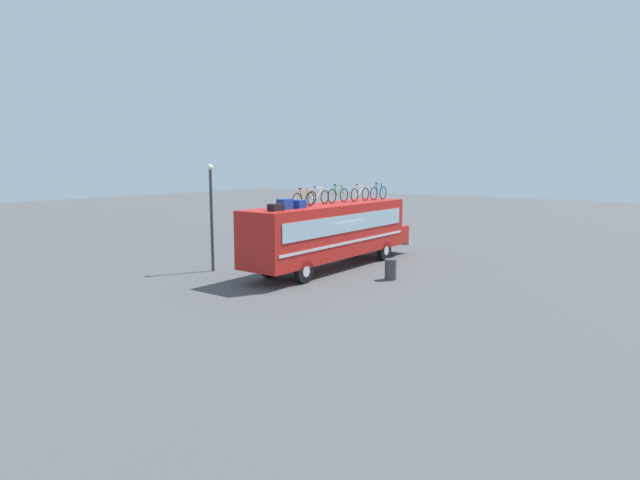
% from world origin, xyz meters
% --- Properties ---
extents(ground_plane, '(120.00, 120.00, 0.00)m').
position_xyz_m(ground_plane, '(0.00, 0.00, 0.00)').
color(ground_plane, '#4C4C4F').
extents(bus, '(11.97, 2.41, 3.23)m').
position_xyz_m(bus, '(0.19, -0.00, 1.90)').
color(bus, red).
rests_on(bus, ground).
extents(luggage_bag_1, '(0.68, 0.39, 0.30)m').
position_xyz_m(luggage_bag_1, '(-4.35, -0.32, 3.38)').
color(luggage_bag_1, black).
rests_on(luggage_bag_1, bus).
extents(luggage_bag_2, '(0.66, 0.43, 0.45)m').
position_xyz_m(luggage_bag_2, '(-3.50, -0.09, 3.45)').
color(luggage_bag_2, '#193899').
rests_on(luggage_bag_2, bus).
extents(luggage_bag_3, '(0.52, 0.46, 0.36)m').
position_xyz_m(luggage_bag_3, '(-2.68, -0.23, 3.41)').
color(luggage_bag_3, '#193899').
rests_on(luggage_bag_3, bus).
extents(rooftop_bicycle_1, '(1.62, 0.44, 0.88)m').
position_xyz_m(rooftop_bicycle_1, '(-2.02, 0.03, 3.60)').
color(rooftop_bicycle_1, black).
rests_on(rooftop_bicycle_1, bus).
extents(rooftop_bicycle_2, '(1.74, 0.44, 0.90)m').
position_xyz_m(rooftop_bicycle_2, '(-0.43, 0.37, 3.60)').
color(rooftop_bicycle_2, black).
rests_on(rooftop_bicycle_2, bus).
extents(rooftop_bicycle_3, '(1.80, 0.44, 0.96)m').
position_xyz_m(rooftop_bicycle_3, '(1.04, 0.21, 3.63)').
color(rooftop_bicycle_3, black).
rests_on(rooftop_bicycle_3, bus).
extents(rooftop_bicycle_4, '(1.77, 0.44, 0.92)m').
position_xyz_m(rooftop_bicycle_4, '(2.70, -0.05, 3.62)').
color(rooftop_bicycle_4, black).
rests_on(rooftop_bicycle_4, bus).
extents(rooftop_bicycle_5, '(1.71, 0.44, 0.96)m').
position_xyz_m(rooftop_bicycle_5, '(4.22, -0.29, 3.63)').
color(rooftop_bicycle_5, black).
rests_on(rooftop_bicycle_5, bus).
extents(trash_bin, '(0.53, 0.53, 0.94)m').
position_xyz_m(trash_bin, '(-0.43, -3.72, 0.47)').
color(trash_bin, '#3F3F47').
rests_on(trash_bin, ground).
extents(street_lamp, '(0.28, 0.28, 5.17)m').
position_xyz_m(street_lamp, '(-3.90, 4.22, 2.96)').
color(street_lamp, '#38383D').
rests_on(street_lamp, ground).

